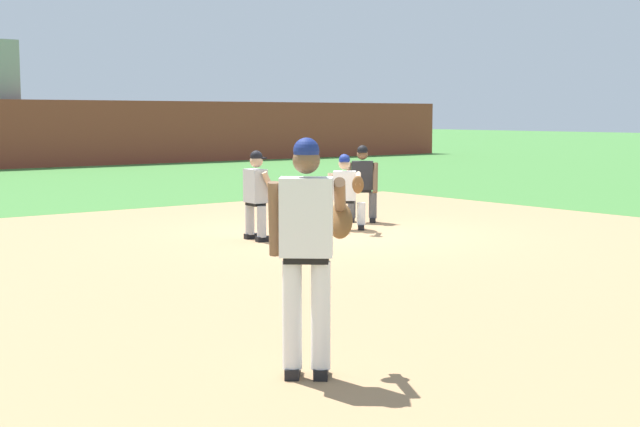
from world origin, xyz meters
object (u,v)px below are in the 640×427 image
first_baseman (345,189)px  first_base_bag (334,231)px  baseball (327,284)px  pitcher (309,243)px  baserunner (256,192)px  umpire (362,181)px

first_baseman → first_base_bag: bearing=-149.1°
baseball → pitcher: bearing=-130.5°
first_base_bag → first_baseman: 0.89m
pitcher → baserunner: bearing=59.4°
first_baseman → pitcher: bearing=-131.2°
baseball → umpire: 6.48m
baseball → umpire: umpire is taller
first_base_bag → umpire: size_ratio=0.26×
baseball → pitcher: pitcher is taller
baserunner → first_base_bag: bearing=-5.2°
baseball → umpire: bearing=45.9°
baserunner → first_baseman: bearing=4.4°
first_base_bag → pitcher: 8.43m
baseball → baserunner: 4.15m
first_base_bag → baserunner: (-1.50, 0.14, 0.75)m
first_base_bag → baseball: bearing=-129.6°
baseball → baserunner: (1.52, 3.79, 0.76)m
pitcher → baserunner: size_ratio=1.27×
baseball → first_baseman: first_baseman is taller
baserunner → umpire: 3.07m
first_baseman → baserunner: baserunner is taller
baserunner → umpire: bearing=15.8°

